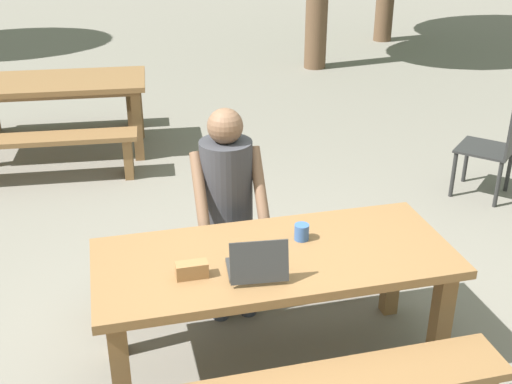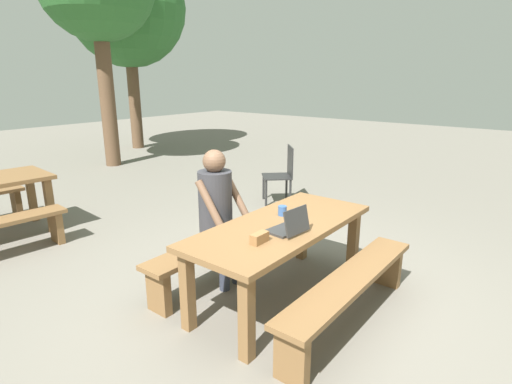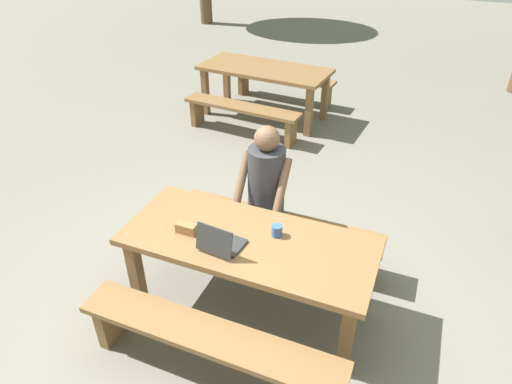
% 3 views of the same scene
% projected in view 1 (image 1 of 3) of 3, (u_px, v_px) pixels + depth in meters
% --- Properties ---
extents(ground_plane, '(30.00, 30.00, 0.00)m').
position_uv_depth(ground_plane, '(273.00, 362.00, 3.65)').
color(ground_plane, slate).
extents(picnic_table_front, '(1.89, 0.80, 0.72)m').
position_uv_depth(picnic_table_front, '(275.00, 271.00, 3.39)').
color(picnic_table_front, brown).
rests_on(picnic_table_front, ground).
extents(bench_far, '(1.87, 0.30, 0.43)m').
position_uv_depth(bench_far, '(246.00, 254.00, 4.10)').
color(bench_far, brown).
rests_on(bench_far, ground).
extents(laptop, '(0.31, 0.29, 0.23)m').
position_uv_depth(laptop, '(257.00, 266.00, 3.13)').
color(laptop, '#2D2D2D').
rests_on(laptop, picnic_table_front).
extents(small_pouch, '(0.16, 0.07, 0.08)m').
position_uv_depth(small_pouch, '(192.00, 270.00, 3.13)').
color(small_pouch, olive).
rests_on(small_pouch, picnic_table_front).
extents(coffee_mug, '(0.08, 0.08, 0.09)m').
position_uv_depth(coffee_mug, '(302.00, 232.00, 3.46)').
color(coffee_mug, '#335693').
rests_on(coffee_mug, picnic_table_front).
extents(person_seated, '(0.43, 0.42, 1.31)m').
position_uv_depth(person_seated, '(228.00, 197.00, 3.86)').
color(person_seated, '#333847').
rests_on(person_seated, ground).
extents(plastic_chair, '(0.62, 0.62, 0.90)m').
position_uv_depth(plastic_chair, '(496.00, 145.00, 5.43)').
color(plastic_chair, '#262626').
rests_on(plastic_chair, ground).
extents(picnic_table_mid, '(1.95, 1.00, 0.76)m').
position_uv_depth(picnic_table_mid, '(49.00, 91.00, 6.29)').
color(picnic_table_mid, brown).
rests_on(picnic_table_mid, ground).
extents(bench_mid_south, '(1.72, 0.44, 0.43)m').
position_uv_depth(bench_mid_south, '(43.00, 148.00, 5.79)').
color(bench_mid_south, brown).
rests_on(bench_mid_south, ground).
extents(bench_mid_north, '(1.72, 0.44, 0.43)m').
position_uv_depth(bench_mid_north, '(61.00, 101.00, 7.06)').
color(bench_mid_north, brown).
rests_on(bench_mid_north, ground).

